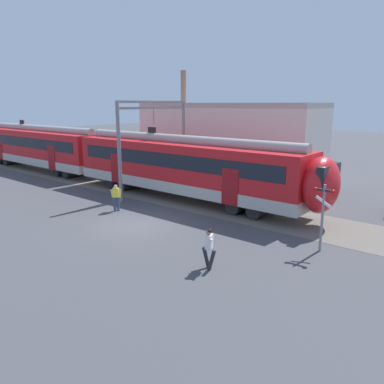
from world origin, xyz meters
TOP-DOWN VIEW (x-y plane):
  - ground_plane at (0.00, 0.00)m, footprint 160.00×160.00m
  - track_bed at (-12.93, 6.03)m, footprint 80.00×4.40m
  - commuter_train at (-10.45, 6.03)m, footprint 38.05×3.07m
  - pedestrian_yellow at (-2.94, 1.22)m, footprint 0.51×0.71m
  - pedestrian_white at (6.28, -1.81)m, footprint 0.71×0.53m
  - catenary_gantry at (-4.43, 6.03)m, footprint 0.24×6.64m
  - crossing_signal at (8.97, 2.76)m, footprint 0.96×0.22m
  - background_building at (-3.35, 13.49)m, footprint 15.74×5.00m

SIDE VIEW (x-z plane):
  - ground_plane at x=0.00m, z-range 0.00..0.00m
  - track_bed at x=-12.93m, z-range 0.00..0.01m
  - pedestrian_white at x=6.28m, z-range 0.13..1.80m
  - pedestrian_yellow at x=-2.94m, z-range 0.16..1.82m
  - crossing_signal at x=8.97m, z-range 0.51..3.51m
  - commuter_train at x=-10.45m, z-range -0.11..4.62m
  - background_building at x=-3.35m, z-range -1.39..7.81m
  - catenary_gantry at x=-4.43m, z-range 1.05..7.58m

